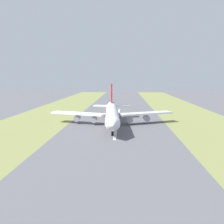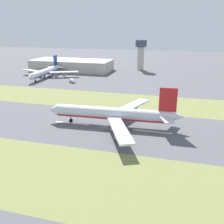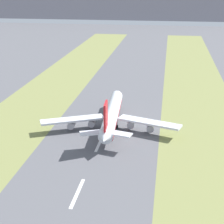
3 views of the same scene
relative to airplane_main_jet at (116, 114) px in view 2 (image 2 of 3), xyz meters
The scene contains 10 objects.
ground_plane 8.22m from the airplane_main_jet, 115.56° to the left, with size 800.00×800.00×0.00m, color #56565B.
grass_median_west 48.06m from the airplane_main_jet, behind, with size 40.00×600.00×0.01m, color olive.
grass_median_east 43.30m from the airplane_main_jet, ahead, with size 40.00×600.00×0.01m, color olive.
centreline_dash_mid 19.22m from the airplane_main_jet, 97.61° to the right, with size 1.20×18.00×0.01m, color silver.
centreline_dash_far 22.84m from the airplane_main_jet, 96.30° to the left, with size 1.20×18.00×0.01m, color silver.
airplane_main_jet is the anchor object (origin of this frame).
terminal_building 169.66m from the airplane_main_jet, 30.97° to the left, with size 36.00×84.38×11.31m, color #BCB7A8.
control_tower 170.31m from the airplane_main_jet, ahead, with size 12.00×12.00×31.65m.
airplane_parked_apron 139.01m from the airplane_main_jet, 42.68° to the left, with size 60.88×58.06×18.31m.
service_truck 106.46m from the airplane_main_jet, 35.28° to the left, with size 4.92×6.29×3.10m.
Camera 2 is at (-112.80, -35.27, 46.92)m, focal length 42.00 mm.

